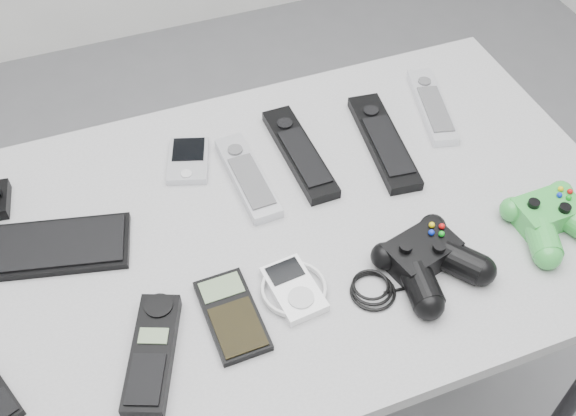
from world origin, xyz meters
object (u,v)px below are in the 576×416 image
object	(u,v)px
desk	(298,242)
pda_keyboard	(47,247)
controller_black	(428,258)
remote_silver_a	(247,176)
calculator	(232,315)
remote_silver_b	(432,105)
cordless_handset	(152,353)
remote_black_b	(383,141)
mp3_player	(294,288)
controller_green	(553,217)
pda	(188,160)
remote_black_a	(299,152)

from	to	relation	value
desk	pda_keyboard	bearing A→B (deg)	168.64
pda_keyboard	controller_black	world-z (taller)	controller_black
desk	remote_silver_a	size ratio (longest dim) A/B	5.30
desk	calculator	size ratio (longest dim) A/B	7.35
remote_silver_b	cordless_handset	size ratio (longest dim) A/B	1.16
controller_black	calculator	bearing A→B (deg)	162.02
remote_black_b	mp3_player	bearing A→B (deg)	-130.95
controller_black	controller_green	size ratio (longest dim) A/B	1.67
calculator	controller_black	world-z (taller)	controller_black
remote_silver_a	remote_silver_b	distance (m)	0.40
pda	pda_keyboard	bearing A→B (deg)	-138.65
pda	remote_black_b	xyz separation A→B (m)	(0.35, -0.08, 0.00)
pda	cordless_handset	distance (m)	0.39
pda	controller_black	xyz separation A→B (m)	(0.29, -0.36, 0.02)
controller_black	cordless_handset	bearing A→B (deg)	166.41
pda_keyboard	controller_green	xyz separation A→B (m)	(0.78, -0.24, 0.02)
remote_silver_a	mp3_player	size ratio (longest dim) A/B	1.90
remote_silver_b	cordless_handset	world-z (taller)	cordless_handset
calculator	mp3_player	distance (m)	0.10
pda	controller_green	bearing A→B (deg)	-16.22
mp3_player	controller_green	world-z (taller)	controller_green
pda_keyboard	controller_green	size ratio (longest dim) A/B	1.63
remote_silver_a	controller_black	distance (m)	0.35
pda	mp3_player	distance (m)	0.34
remote_black_a	mp3_player	distance (m)	0.30
remote_silver_a	controller_black	xyz separation A→B (m)	(0.20, -0.28, 0.02)
remote_black_b	controller_black	xyz separation A→B (m)	(-0.06, -0.28, 0.01)
remote_black_b	pda	bearing A→B (deg)	173.70
desk	cordless_handset	bearing A→B (deg)	-149.29
remote_black_b	controller_black	world-z (taller)	controller_black
cordless_handset	desk	bearing A→B (deg)	52.76
remote_silver_b	pda	bearing A→B (deg)	-168.76
pda_keyboard	controller_green	bearing A→B (deg)	-4.07
pda	remote_silver_b	bearing A→B (deg)	15.49
remote_black_b	calculator	world-z (taller)	remote_black_b
remote_black_a	cordless_handset	distance (m)	0.46
pda_keyboard	controller_green	distance (m)	0.82
calculator	remote_black_b	bearing A→B (deg)	33.12
remote_silver_b	calculator	size ratio (longest dim) A/B	1.43
remote_black_b	controller_green	world-z (taller)	controller_green
remote_silver_b	cordless_handset	distance (m)	0.72
pda	controller_black	distance (m)	0.46
controller_black	controller_green	distance (m)	0.23
remote_black_a	remote_black_b	xyz separation A→B (m)	(0.16, -0.03, -0.00)
controller_black	desk	bearing A→B (deg)	118.03
pda_keyboard	cordless_handset	size ratio (longest dim) A/B	1.41
desk	cordless_handset	xyz separation A→B (m)	(-0.29, -0.17, 0.08)
pda_keyboard	controller_black	distance (m)	0.60
pda_keyboard	remote_black_b	xyz separation A→B (m)	(0.61, 0.03, 0.00)
pda	remote_silver_a	world-z (taller)	remote_silver_a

